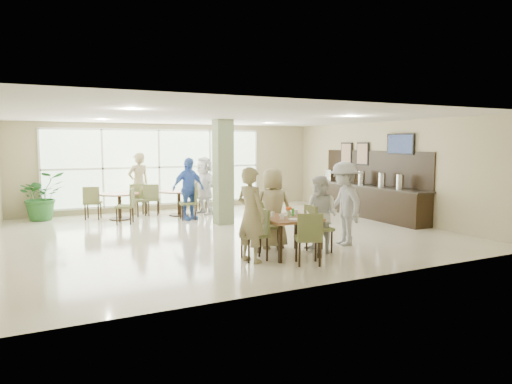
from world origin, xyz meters
name	(u,v)px	position (x,y,z in m)	size (l,w,h in m)	color
ground	(227,232)	(0.00, 0.00, 0.00)	(10.00, 10.00, 0.00)	beige
room_shell	(226,163)	(0.00, 0.00, 1.70)	(10.00, 10.00, 10.00)	white
window_bank	(159,167)	(-0.50, 4.46, 1.40)	(7.00, 0.04, 7.00)	silver
column	(223,172)	(0.40, 1.20, 1.40)	(0.45, 0.45, 2.80)	#6A7551
main_table	(289,222)	(0.19, -2.65, 0.66)	(1.02, 1.02, 0.75)	brown
round_table_left	(119,199)	(-1.99, 3.20, 0.57)	(1.10, 1.10, 0.75)	brown
round_table_right	(179,196)	(-0.25, 3.16, 0.59)	(1.17, 1.17, 0.75)	brown
chairs_main_table	(287,232)	(0.15, -2.66, 0.47)	(1.91, 2.00, 0.95)	#5F6A3A
chairs_table_left	(119,203)	(-2.00, 3.16, 0.47)	(1.91, 1.75, 0.95)	#5F6A3A
chairs_table_right	(179,200)	(-0.23, 3.16, 0.47)	(2.04, 1.87, 0.95)	#5F6A3A
tabletop_clutter	(289,214)	(0.19, -2.63, 0.81)	(0.69, 0.71, 0.21)	white
buffet_counter	(366,198)	(4.70, 0.51, 0.55)	(0.64, 4.70, 1.95)	black
wall_tv	(400,144)	(4.94, -0.60, 2.15)	(0.06, 1.00, 0.58)	black
framed_art_a	(363,154)	(4.95, 1.00, 1.85)	(0.05, 0.55, 0.70)	black
framed_art_b	(346,153)	(4.95, 1.80, 1.85)	(0.05, 0.55, 0.70)	black
potted_plant	(42,196)	(-3.99, 4.03, 0.69)	(1.24, 1.24, 1.38)	#276329
teen_left	(251,215)	(-0.67, -2.75, 0.87)	(0.64, 0.42, 1.74)	tan
teen_far	(273,208)	(0.21, -1.95, 0.84)	(0.82, 0.45, 1.67)	tan
teen_right	(321,214)	(0.89, -2.72, 0.77)	(0.74, 0.58, 1.53)	white
teen_standing	(344,203)	(1.73, -2.34, 0.89)	(1.15, 0.66, 1.78)	#B1B1B4
adult_a	(188,189)	(-0.23, 2.27, 0.89)	(1.04, 0.59, 1.77)	#4672D4
adult_b	(204,185)	(0.54, 3.10, 0.88)	(1.63, 0.71, 1.76)	white
adult_standing	(139,183)	(-1.28, 3.91, 0.95)	(0.69, 0.45, 1.89)	tan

